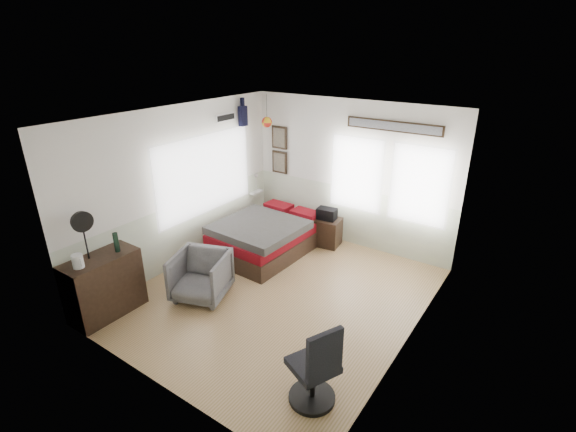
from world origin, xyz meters
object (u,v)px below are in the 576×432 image
dresser (104,286)px  task_chair (316,373)px  bed (266,236)px  armchair (201,276)px  nightstand (326,232)px

dresser → task_chair: task_chair is taller
bed → task_chair: task_chair is taller
armchair → dresser: bearing=-147.1°
armchair → nightstand: bearing=55.6°
dresser → nightstand: (1.48, 3.67, -0.19)m
bed → nightstand: bearing=50.7°
bed → armchair: 1.75m
nightstand → dresser: bearing=-120.0°
nightstand → task_chair: bearing=-70.1°
bed → nightstand: size_ratio=3.78×
armchair → nightstand: 2.70m
dresser → task_chair: (3.28, 0.29, -0.03)m
bed → dresser: dresser is taller
task_chair → bed: bearing=160.2°
dresser → armchair: bearing=52.8°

